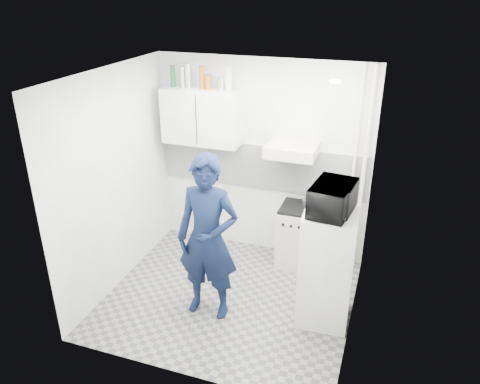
% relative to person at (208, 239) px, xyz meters
% --- Properties ---
extents(floor, '(2.80, 2.80, 0.00)m').
position_rel_person_xyz_m(floor, '(0.13, 0.28, -0.93)').
color(floor, slate).
rests_on(floor, ground).
extents(ceiling, '(2.80, 2.80, 0.00)m').
position_rel_person_xyz_m(ceiling, '(0.13, 0.28, 1.67)').
color(ceiling, white).
rests_on(ceiling, wall_back).
extents(wall_back, '(2.80, 0.00, 2.80)m').
position_rel_person_xyz_m(wall_back, '(0.13, 1.53, 0.37)').
color(wall_back, white).
rests_on(wall_back, floor).
extents(wall_left, '(0.00, 2.60, 2.60)m').
position_rel_person_xyz_m(wall_left, '(-1.27, 0.28, 0.37)').
color(wall_left, white).
rests_on(wall_left, floor).
extents(wall_right, '(0.00, 2.60, 2.60)m').
position_rel_person_xyz_m(wall_right, '(1.53, 0.28, 0.37)').
color(wall_right, white).
rests_on(wall_right, floor).
extents(person, '(0.69, 0.47, 1.87)m').
position_rel_person_xyz_m(person, '(0.00, 0.00, 0.00)').
color(person, black).
rests_on(person, floor).
extents(stove, '(0.50, 0.50, 0.79)m').
position_rel_person_xyz_m(stove, '(0.72, 1.28, -0.54)').
color(stove, beige).
rests_on(stove, floor).
extents(fridge, '(0.57, 0.57, 1.31)m').
position_rel_person_xyz_m(fridge, '(1.23, 0.29, -0.28)').
color(fridge, white).
rests_on(fridge, floor).
extents(stove_top, '(0.48, 0.48, 0.03)m').
position_rel_person_xyz_m(stove_top, '(0.72, 1.28, -0.12)').
color(stove_top, black).
rests_on(stove_top, stove).
extents(saucepan, '(0.16, 0.16, 0.09)m').
position_rel_person_xyz_m(saucepan, '(0.81, 1.36, -0.06)').
color(saucepan, silver).
rests_on(saucepan, stove_top).
extents(microwave, '(0.60, 0.45, 0.31)m').
position_rel_person_xyz_m(microwave, '(1.23, 0.29, 0.53)').
color(microwave, black).
rests_on(microwave, fridge).
extents(bottle_a, '(0.06, 0.06, 0.26)m').
position_rel_person_xyz_m(bottle_a, '(-1.00, 1.36, 1.40)').
color(bottle_a, '#144C1E').
rests_on(bottle_a, upper_cabinet).
extents(bottle_b, '(0.07, 0.07, 0.26)m').
position_rel_person_xyz_m(bottle_b, '(-0.86, 1.36, 1.39)').
color(bottle_b, silver).
rests_on(bottle_b, upper_cabinet).
extents(bottle_c, '(0.07, 0.07, 0.30)m').
position_rel_person_xyz_m(bottle_c, '(-0.79, 1.36, 1.42)').
color(bottle_c, silver).
rests_on(bottle_c, upper_cabinet).
extents(bottle_d, '(0.06, 0.06, 0.28)m').
position_rel_person_xyz_m(bottle_d, '(-0.60, 1.36, 1.41)').
color(bottle_d, brown).
rests_on(bottle_d, upper_cabinet).
extents(canister_a, '(0.07, 0.07, 0.19)m').
position_rel_person_xyz_m(canister_a, '(-0.52, 1.36, 1.36)').
color(canister_a, brown).
rests_on(canister_a, upper_cabinet).
extents(canister_b, '(0.08, 0.08, 0.16)m').
position_rel_person_xyz_m(canister_b, '(-0.35, 1.36, 1.34)').
color(canister_b, silver).
rests_on(canister_b, upper_cabinet).
extents(bottle_e, '(0.08, 0.08, 0.31)m').
position_rel_person_xyz_m(bottle_e, '(-0.25, 1.36, 1.42)').
color(bottle_e, '#B2B7BC').
rests_on(bottle_e, upper_cabinet).
extents(upper_cabinet, '(1.00, 0.35, 0.70)m').
position_rel_person_xyz_m(upper_cabinet, '(-0.62, 1.36, 0.92)').
color(upper_cabinet, white).
rests_on(upper_cabinet, wall_back).
extents(range_hood, '(0.60, 0.50, 0.14)m').
position_rel_person_xyz_m(range_hood, '(0.58, 1.28, 0.64)').
color(range_hood, beige).
rests_on(range_hood, wall_back).
extents(backsplash, '(2.74, 0.03, 0.60)m').
position_rel_person_xyz_m(backsplash, '(0.13, 1.52, 0.27)').
color(backsplash, white).
rests_on(backsplash, wall_back).
extents(pipe_a, '(0.05, 0.05, 2.60)m').
position_rel_person_xyz_m(pipe_a, '(1.43, 1.45, 0.37)').
color(pipe_a, beige).
rests_on(pipe_a, floor).
extents(pipe_b, '(0.04, 0.04, 2.60)m').
position_rel_person_xyz_m(pipe_b, '(1.31, 1.45, 0.37)').
color(pipe_b, beige).
rests_on(pipe_b, floor).
extents(ceiling_spot_fixture, '(0.10, 0.10, 0.02)m').
position_rel_person_xyz_m(ceiling_spot_fixture, '(1.13, 0.48, 1.64)').
color(ceiling_spot_fixture, white).
rests_on(ceiling_spot_fixture, ceiling).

